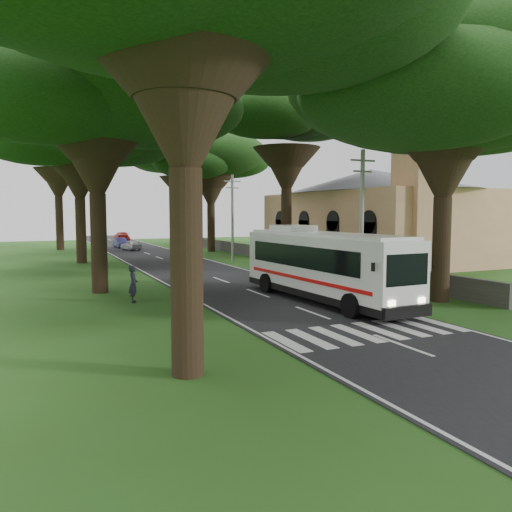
{
  "coord_description": "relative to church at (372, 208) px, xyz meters",
  "views": [
    {
      "loc": [
        -11.27,
        -17.17,
        4.51
      ],
      "look_at": [
        -0.49,
        7.11,
        2.2
      ],
      "focal_mm": 35.0,
      "sensor_mm": 36.0,
      "label": 1
    }
  ],
  "objects": [
    {
      "name": "distant_car_a",
      "position": [
        -18.66,
        21.93,
        -4.27
      ],
      "size": [
        2.28,
        3.84,
        1.22
      ],
      "primitive_type": "imported",
      "rotation": [
        0.0,
        0.0,
        3.39
      ],
      "color": "#B9B8BD",
      "rests_on": "road"
    },
    {
      "name": "tree_r_far",
      "position": [
        -9.36,
        34.45,
        8.28
      ],
      "size": [
        13.71,
        13.71,
        16.29
      ],
      "color": "black",
      "rests_on": "ground"
    },
    {
      "name": "pole_near",
      "position": [
        -12.36,
        -15.55,
        -0.73
      ],
      "size": [
        1.6,
        0.24,
        8.0
      ],
      "color": "gray",
      "rests_on": "ground"
    },
    {
      "name": "tree_l_mida",
      "position": [
        -25.86,
        -9.55,
        6.33
      ],
      "size": [
        15.06,
        15.06,
        14.53
      ],
      "color": "black",
      "rests_on": "ground"
    },
    {
      "name": "ground",
      "position": [
        -17.86,
        -21.55,
        -4.91
      ],
      "size": [
        140.0,
        140.0,
        0.0
      ],
      "primitive_type": "plane",
      "color": "#284E16",
      "rests_on": "ground"
    },
    {
      "name": "tree_l_midb",
      "position": [
        -25.36,
        8.45,
        6.83
      ],
      "size": [
        15.37,
        15.37,
        15.1
      ],
      "color": "black",
      "rests_on": "ground"
    },
    {
      "name": "property_wall",
      "position": [
        -8.86,
        2.45,
        -4.31
      ],
      "size": [
        0.35,
        50.0,
        1.2
      ],
      "primitive_type": "cube",
      "color": "#383533",
      "rests_on": "ground"
    },
    {
      "name": "pedestrian",
      "position": [
        -24.7,
        -13.53,
        -3.97
      ],
      "size": [
        0.53,
        0.73,
        1.87
      ],
      "primitive_type": "imported",
      "rotation": [
        0.0,
        0.0,
        1.45
      ],
      "color": "black",
      "rests_on": "ground"
    },
    {
      "name": "church",
      "position": [
        0.0,
        0.0,
        0.0
      ],
      "size": [
        14.0,
        24.0,
        11.6
      ],
      "color": "tan",
      "rests_on": "ground"
    },
    {
      "name": "tree_r_midb",
      "position": [
        -10.36,
        16.45,
        6.17
      ],
      "size": [
        12.92,
        12.92,
        13.99
      ],
      "color": "black",
      "rests_on": "ground"
    },
    {
      "name": "coach_bus",
      "position": [
        -15.85,
        -17.08,
        -3.02
      ],
      "size": [
        3.24,
        12.04,
        3.52
      ],
      "rotation": [
        0.0,
        0.0,
        0.05
      ],
      "color": "silver",
      "rests_on": "ground"
    },
    {
      "name": "tree_r_mida",
      "position": [
        -9.86,
        -1.55,
        8.2
      ],
      "size": [
        12.85,
        12.85,
        16.08
      ],
      "color": "black",
      "rests_on": "ground"
    },
    {
      "name": "pole_mid",
      "position": [
        -12.36,
        4.45,
        -0.73
      ],
      "size": [
        1.6,
        0.24,
        8.0
      ],
      "color": "gray",
      "rests_on": "ground"
    },
    {
      "name": "road",
      "position": [
        -17.86,
        3.45,
        -4.9
      ],
      "size": [
        8.0,
        120.0,
        0.04
      ],
      "primitive_type": "cube",
      "color": "black",
      "rests_on": "ground"
    },
    {
      "name": "distant_car_b",
      "position": [
        -19.1,
        26.82,
        -4.25
      ],
      "size": [
        1.6,
        3.92,
        1.27
      ],
      "primitive_type": "imported",
      "rotation": [
        0.0,
        0.0,
        0.07
      ],
      "color": "navy",
      "rests_on": "road"
    },
    {
      "name": "crosswalk",
      "position": [
        -17.86,
        -23.55,
        -4.91
      ],
      "size": [
        8.0,
        3.0,
        0.01
      ],
      "primitive_type": "cube",
      "color": "silver",
      "rests_on": "ground"
    },
    {
      "name": "pole_far",
      "position": [
        -12.36,
        24.45,
        -0.73
      ],
      "size": [
        1.6,
        0.24,
        8.0
      ],
      "color": "gray",
      "rests_on": "ground"
    },
    {
      "name": "distant_car_c",
      "position": [
        -16.87,
        40.21,
        -4.12
      ],
      "size": [
        2.36,
        5.31,
        1.51
      ],
      "primitive_type": "imported",
      "rotation": [
        0.0,
        0.0,
        3.1
      ],
      "color": "maroon",
      "rests_on": "road"
    },
    {
      "name": "tree_l_far",
      "position": [
        -26.36,
        26.45,
        8.22
      ],
      "size": [
        13.64,
        13.64,
        16.22
      ],
      "color": "black",
      "rests_on": "ground"
    },
    {
      "name": "tree_r_near",
      "position": [
        -10.36,
        -19.55,
        5.76
      ],
      "size": [
        15.76,
        15.76,
        14.09
      ],
      "color": "black",
      "rests_on": "ground"
    }
  ]
}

